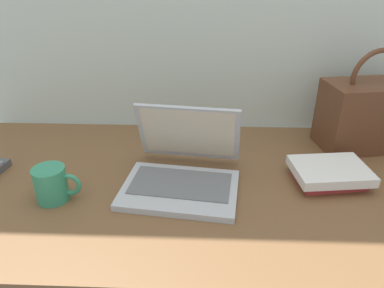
% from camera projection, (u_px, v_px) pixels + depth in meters
% --- Properties ---
extents(desk, '(1.60, 0.76, 0.03)m').
position_uv_depth(desk, '(203.00, 186.00, 1.04)').
color(desk, brown).
rests_on(desk, ground).
extents(laptop, '(0.34, 0.33, 0.21)m').
position_uv_depth(laptop, '(182.00, 169.00, 1.00)').
color(laptop, '#B2B5BA').
rests_on(laptop, desk).
extents(coffee_mug, '(0.12, 0.08, 0.09)m').
position_uv_depth(coffee_mug, '(51.00, 184.00, 0.93)').
color(coffee_mug, '#338C66').
rests_on(coffee_mug, desk).
extents(handbag, '(0.32, 0.21, 0.33)m').
position_uv_depth(handbag, '(369.00, 114.00, 1.17)').
color(handbag, '#59331E').
rests_on(handbag, desk).
extents(book_stack, '(0.22, 0.18, 0.05)m').
position_uv_depth(book_stack, '(329.00, 174.00, 1.01)').
color(book_stack, '#B23333').
rests_on(book_stack, desk).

